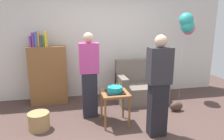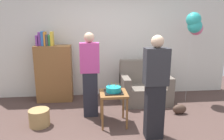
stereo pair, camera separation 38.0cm
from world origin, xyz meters
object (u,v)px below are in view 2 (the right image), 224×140
at_px(person_blowing_candles, 90,75).
at_px(person_holding_cake, 155,88).
at_px(couch, 145,88).
at_px(birthday_cake, 113,90).
at_px(wicker_basket, 39,118).
at_px(balloon_bunch, 195,24).
at_px(handbag, 180,109).
at_px(bookshelf, 54,72).
at_px(side_table, 113,97).

height_order(person_blowing_candles, person_holding_cake, same).
bearing_deg(couch, birthday_cake, -129.93).
distance_m(wicker_basket, balloon_bunch, 3.69).
distance_m(person_blowing_candles, wicker_basket, 1.19).
bearing_deg(handbag, person_blowing_candles, 175.76).
bearing_deg(wicker_basket, bookshelf, 86.09).
height_order(handbag, balloon_bunch, balloon_bunch).
xyz_separation_m(person_holding_cake, wicker_basket, (-1.91, 0.57, -0.68)).
height_order(bookshelf, side_table, bookshelf).
relative_size(birthday_cake, wicker_basket, 0.89).
distance_m(bookshelf, birthday_cake, 1.80).
relative_size(person_holding_cake, wicker_basket, 4.53).
distance_m(couch, side_table, 1.31).
distance_m(side_table, wicker_basket, 1.37).
bearing_deg(birthday_cake, person_holding_cake, -40.23).
bearing_deg(bookshelf, wicker_basket, -93.91).
bearing_deg(bookshelf, side_table, -46.66).
xyz_separation_m(side_table, balloon_bunch, (1.88, 0.94, 1.25)).
bearing_deg(person_holding_cake, wicker_basket, -7.68).
xyz_separation_m(couch, wicker_basket, (-2.16, -0.92, -0.19)).
distance_m(person_blowing_candles, handbag, 1.93).
height_order(couch, person_holding_cake, person_holding_cake).
bearing_deg(person_blowing_candles, couch, 23.14).
bearing_deg(balloon_bunch, handbag, -127.35).
relative_size(side_table, balloon_bunch, 0.30).
bearing_deg(person_holding_cake, person_blowing_candles, -33.44).
distance_m(couch, wicker_basket, 2.35).
relative_size(couch, bookshelf, 0.68).
xyz_separation_m(bookshelf, person_blowing_candles, (0.83, -0.90, 0.15)).
bearing_deg(person_holding_cake, side_table, -31.19).
bearing_deg(couch, person_holding_cake, -99.38).
bearing_deg(person_blowing_candles, balloon_bunch, 10.94).
height_order(person_holding_cake, handbag, person_holding_cake).
bearing_deg(wicker_basket, couch, 23.14).
relative_size(wicker_basket, balloon_bunch, 0.18).
bearing_deg(balloon_bunch, bookshelf, 173.24).
height_order(bookshelf, person_blowing_candles, person_blowing_candles).
height_order(side_table, wicker_basket, side_table).
relative_size(couch, birthday_cake, 3.44).
distance_m(couch, handbag, 0.93).
xyz_separation_m(person_blowing_candles, wicker_basket, (-0.92, -0.34, -0.68)).
bearing_deg(couch, wicker_basket, -156.86).
relative_size(birthday_cake, person_holding_cake, 0.20).
height_order(couch, birthday_cake, couch).
xyz_separation_m(couch, person_blowing_candles, (-1.24, -0.59, 0.49)).
bearing_deg(wicker_basket, side_table, -3.30).
height_order(side_table, person_blowing_candles, person_blowing_candles).
xyz_separation_m(person_holding_cake, balloon_bunch, (1.29, 1.44, 0.93)).
bearing_deg(side_table, bookshelf, 133.34).
distance_m(couch, balloon_bunch, 1.76).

